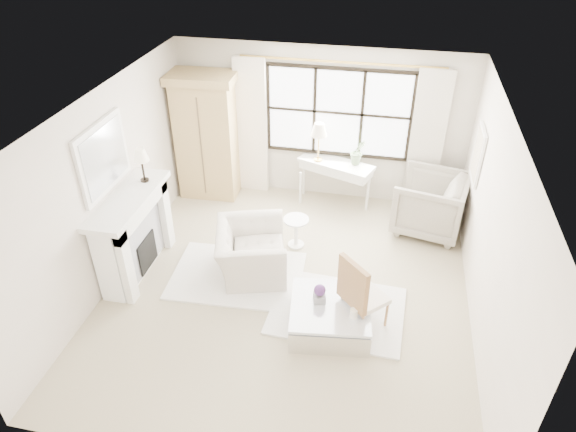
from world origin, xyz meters
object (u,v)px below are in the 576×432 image
Objects in this scene: console_table at (335,182)px; club_armchair at (251,252)px; armoire at (207,136)px; coffee_table at (330,316)px.

club_armchair is at bearing -93.10° from console_table.
armoire is 1.63× the size of console_table.
armoire is 2.58m from club_armchair.
armoire is 4.06m from coffee_table.
armoire is 2.00× the size of club_armchair.
armoire reaches higher than coffee_table.
armoire reaches higher than club_armchair.
console_table is at bearing 88.99° from coffee_table.
armoire reaches higher than console_table.
club_armchair is 1.57m from coffee_table.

